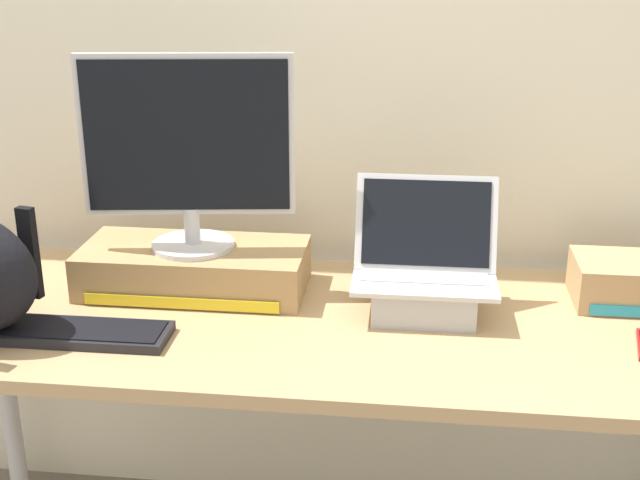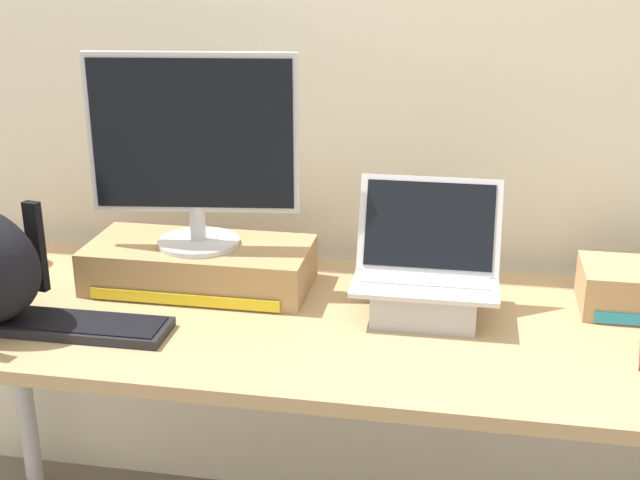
% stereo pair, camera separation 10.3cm
% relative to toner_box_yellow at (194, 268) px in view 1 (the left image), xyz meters
% --- Properties ---
extents(back_wall, '(7.00, 0.10, 2.60)m').
position_rel_toner_box_yellow_xyz_m(back_wall, '(0.31, 0.32, 0.50)').
color(back_wall, silver).
rests_on(back_wall, ground).
extents(desk, '(1.94, 0.69, 0.75)m').
position_rel_toner_box_yellow_xyz_m(desk, '(0.31, -0.12, -0.12)').
color(desk, tan).
rests_on(desk, ground).
extents(toner_box_yellow, '(0.52, 0.24, 0.10)m').
position_rel_toner_box_yellow_xyz_m(toner_box_yellow, '(0.00, 0.00, 0.00)').
color(toner_box_yellow, '#A88456').
rests_on(toner_box_yellow, desk).
extents(desktop_monitor, '(0.47, 0.19, 0.44)m').
position_rel_toner_box_yellow_xyz_m(desktop_monitor, '(0.00, -0.00, 0.28)').
color(desktop_monitor, silver).
rests_on(desktop_monitor, toner_box_yellow).
extents(open_laptop, '(0.31, 0.22, 0.28)m').
position_rel_toner_box_yellow_xyz_m(open_laptop, '(0.53, -0.06, 0.01)').
color(open_laptop, '#ADADB2').
rests_on(open_laptop, desk).
extents(external_keyboard, '(0.41, 0.12, 0.02)m').
position_rel_toner_box_yellow_xyz_m(external_keyboard, '(-0.19, -0.28, -0.04)').
color(external_keyboard, black).
rests_on(external_keyboard, desk).
extents(plush_toy, '(0.08, 0.08, 0.08)m').
position_rel_toner_box_yellow_xyz_m(plush_toy, '(-0.48, 0.06, -0.01)').
color(plush_toy, '#CC7099').
rests_on(plush_toy, desk).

